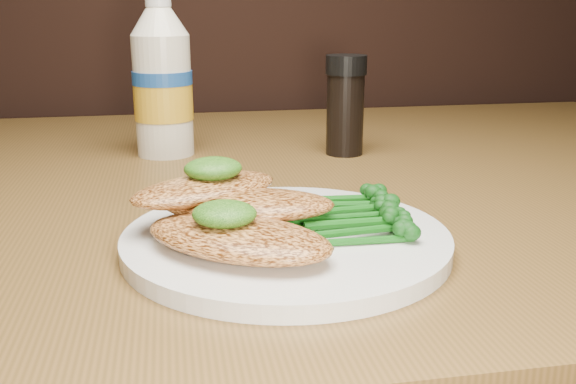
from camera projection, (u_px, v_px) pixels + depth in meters
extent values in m
cylinder|color=white|center=(286.00, 240.00, 0.47)|extent=(0.24, 0.24, 0.01)
ellipsoid|color=#D48843|center=(238.00, 237.00, 0.43)|extent=(0.15, 0.14, 0.02)
ellipsoid|color=#D48843|center=(249.00, 205.00, 0.47)|extent=(0.14, 0.09, 0.02)
ellipsoid|color=#D48843|center=(205.00, 189.00, 0.48)|extent=(0.13, 0.11, 0.02)
ellipsoid|color=#0D3708|center=(224.00, 214.00, 0.43)|extent=(0.05, 0.05, 0.02)
ellipsoid|color=#0D3708|center=(213.00, 169.00, 0.49)|extent=(0.05, 0.05, 0.02)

